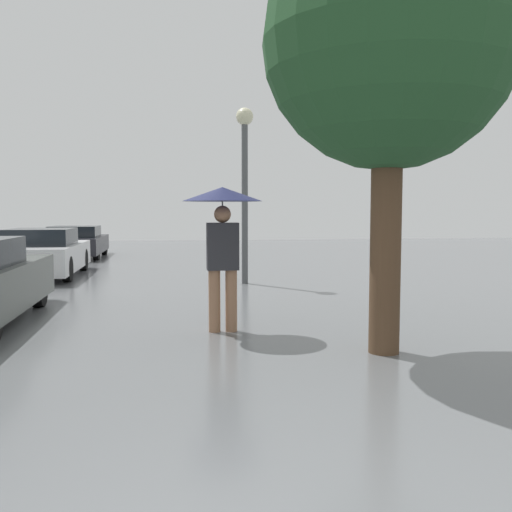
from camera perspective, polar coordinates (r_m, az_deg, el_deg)
pedestrian at (r=7.70m, az=-3.37°, el=3.75°), size 1.08×1.08×1.97m
parked_car_third at (r=15.28m, az=-20.52°, el=0.22°), size 1.76×4.19×1.21m
parked_car_farthest at (r=21.09m, az=-17.55°, el=1.33°), size 1.85×4.13×1.12m
tree at (r=6.95m, az=13.17°, el=19.88°), size 2.85×2.85×4.96m
street_lamp at (r=12.90m, az=-1.14°, el=9.10°), size 0.39×0.39×3.93m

